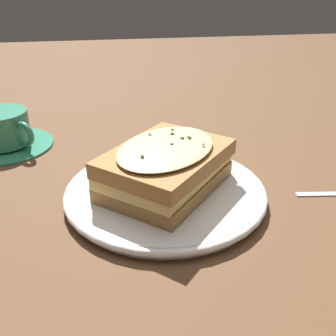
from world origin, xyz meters
TOP-DOWN VIEW (x-y plane):
  - ground_plane at (0.00, 0.00)m, footprint 2.40×2.40m
  - dinner_plate at (-0.01, -0.00)m, footprint 0.25×0.25m
  - sandwich at (-0.01, -0.00)m, footprint 0.19×0.19m
  - teacup_with_saucer at (0.19, 0.23)m, footprint 0.15×0.15m

SIDE VIEW (x-z plane):
  - ground_plane at x=0.00m, z-range 0.00..0.00m
  - dinner_plate at x=-0.01m, z-range 0.00..0.02m
  - teacup_with_saucer at x=0.19m, z-range 0.00..0.06m
  - sandwich at x=-0.01m, z-range 0.01..0.08m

